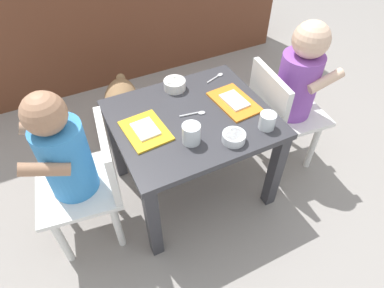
% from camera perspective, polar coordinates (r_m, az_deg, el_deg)
% --- Properties ---
extents(ground_plane, '(7.00, 7.00, 0.00)m').
position_cam_1_polar(ground_plane, '(1.55, -0.00, -7.10)').
color(ground_plane, gray).
extents(dining_table, '(0.59, 0.51, 0.42)m').
position_cam_1_polar(dining_table, '(1.29, -0.00, 2.28)').
color(dining_table, '#333338').
rests_on(dining_table, ground).
extents(seated_child_left, '(0.32, 0.32, 0.69)m').
position_cam_1_polar(seated_child_left, '(1.15, -20.22, -2.48)').
color(seated_child_left, white).
rests_on(seated_child_left, ground).
extents(seated_child_right, '(0.30, 0.30, 0.70)m').
position_cam_1_polar(seated_child_right, '(1.43, 17.30, 9.74)').
color(seated_child_right, white).
rests_on(seated_child_right, ground).
extents(dog, '(0.26, 0.43, 0.30)m').
position_cam_1_polar(dog, '(1.70, -12.05, 6.54)').
color(dog, olive).
rests_on(dog, ground).
extents(food_tray_left, '(0.15, 0.19, 0.02)m').
position_cam_1_polar(food_tray_left, '(1.19, -7.95, 2.28)').
color(food_tray_left, gold).
rests_on(food_tray_left, dining_table).
extents(food_tray_right, '(0.15, 0.22, 0.02)m').
position_cam_1_polar(food_tray_right, '(1.31, 7.34, 7.19)').
color(food_tray_right, orange).
rests_on(food_tray_right, dining_table).
extents(water_cup_left, '(0.06, 0.06, 0.07)m').
position_cam_1_polar(water_cup_left, '(1.13, -0.13, 1.60)').
color(water_cup_left, white).
rests_on(water_cup_left, dining_table).
extents(water_cup_right, '(0.06, 0.06, 0.06)m').
position_cam_1_polar(water_cup_right, '(1.21, 12.78, 3.75)').
color(water_cup_right, white).
rests_on(water_cup_right, dining_table).
extents(cereal_bowl_right_side, '(0.08, 0.08, 0.03)m').
position_cam_1_polar(cereal_bowl_right_side, '(1.15, 7.19, 1.19)').
color(cereal_bowl_right_side, white).
rests_on(cereal_bowl_right_side, dining_table).
extents(cereal_bowl_left_side, '(0.09, 0.09, 0.04)m').
position_cam_1_polar(cereal_bowl_left_side, '(1.37, -2.99, 10.19)').
color(cereal_bowl_left_side, white).
rests_on(cereal_bowl_left_side, dining_table).
extents(spoon_by_left_tray, '(0.10, 0.05, 0.01)m').
position_cam_1_polar(spoon_by_left_tray, '(1.45, 4.22, 11.41)').
color(spoon_by_left_tray, silver).
rests_on(spoon_by_left_tray, dining_table).
extents(spoon_by_right_tray, '(0.10, 0.03, 0.01)m').
position_cam_1_polar(spoon_by_right_tray, '(1.25, 0.50, 5.30)').
color(spoon_by_right_tray, silver).
rests_on(spoon_by_right_tray, dining_table).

